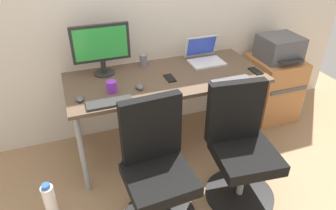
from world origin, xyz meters
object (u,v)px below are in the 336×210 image
object	(u,v)px
office_chair_left	(157,171)
desktop_monitor	(101,46)
office_chair_right	(241,150)
side_cabinet	(271,88)
printer	(279,48)
open_laptop	(204,56)
coffee_mug	(112,87)
water_bottle_on_floor	(50,201)

from	to	relation	value
office_chair_left	desktop_monitor	bearing A→B (deg)	99.19
office_chair_right	side_cabinet	world-z (taller)	office_chair_right
office_chair_left	printer	size ratio (longest dim) A/B	2.35
open_laptop	office_chair_right	bearing A→B (deg)	-97.07
desktop_monitor	coffee_mug	size ratio (longest dim) A/B	5.22
office_chair_left	open_laptop	xyz separation A→B (m)	(0.77, 0.91, 0.38)
printer	coffee_mug	size ratio (longest dim) A/B	4.35
printer	water_bottle_on_floor	distance (m)	2.49
office_chair_right	open_laptop	world-z (taller)	open_laptop
office_chair_right	printer	xyz separation A→B (m)	(0.92, 0.87, 0.36)
office_chair_left	printer	world-z (taller)	office_chair_left
side_cabinet	desktop_monitor	xyz separation A→B (m)	(-1.74, 0.09, 0.66)
open_laptop	coffee_mug	xyz separation A→B (m)	(-0.93, -0.29, -0.01)
printer	open_laptop	xyz separation A→B (m)	(-0.81, 0.04, 0.01)
office_chair_right	water_bottle_on_floor	bearing A→B (deg)	169.86
side_cabinet	open_laptop	bearing A→B (deg)	177.07
side_cabinet	desktop_monitor	size ratio (longest dim) A/B	1.39
side_cabinet	coffee_mug	distance (m)	1.81
office_chair_left	desktop_monitor	distance (m)	1.13
side_cabinet	open_laptop	world-z (taller)	open_laptop
water_bottle_on_floor	open_laptop	distance (m)	1.78
coffee_mug	side_cabinet	bearing A→B (deg)	8.24
office_chair_left	coffee_mug	xyz separation A→B (m)	(-0.15, 0.62, 0.37)
side_cabinet	desktop_monitor	distance (m)	1.86
side_cabinet	water_bottle_on_floor	distance (m)	2.41
open_laptop	water_bottle_on_floor	bearing A→B (deg)	-156.29
office_chair_left	water_bottle_on_floor	distance (m)	0.83
open_laptop	office_chair_left	bearing A→B (deg)	-130.18
side_cabinet	water_bottle_on_floor	size ratio (longest dim) A/B	2.15
side_cabinet	coffee_mug	world-z (taller)	coffee_mug
side_cabinet	printer	xyz separation A→B (m)	(-0.00, -0.00, 0.45)
open_laptop	coffee_mug	bearing A→B (deg)	-162.48
office_chair_right	open_laptop	bearing A→B (deg)	82.93
open_laptop	coffee_mug	size ratio (longest dim) A/B	3.37
office_chair_left	water_bottle_on_floor	bearing A→B (deg)	161.35
side_cabinet	coffee_mug	bearing A→B (deg)	-171.76
side_cabinet	coffee_mug	xyz separation A→B (m)	(-1.73, -0.25, 0.46)
open_laptop	coffee_mug	world-z (taller)	open_laptop
water_bottle_on_floor	desktop_monitor	bearing A→B (deg)	50.76
water_bottle_on_floor	coffee_mug	xyz separation A→B (m)	(0.59, 0.37, 0.65)
office_chair_right	printer	size ratio (longest dim) A/B	2.35
side_cabinet	desktop_monitor	world-z (taller)	desktop_monitor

